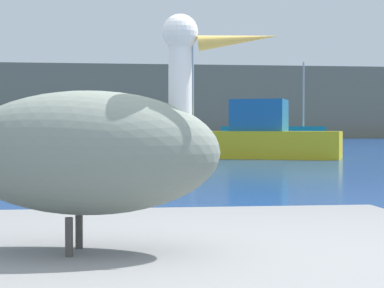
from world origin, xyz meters
The scene contains 4 objects.
hillside_backdrop centered at (0.00, 71.52, 3.82)m, with size 140.00×14.42×7.63m, color #7F755B.
pelican centered at (-0.63, 0.31, 0.95)m, with size 1.29×0.65×0.92m.
fishing_boat_yellow centered at (4.11, 20.23, 0.69)m, with size 6.77×4.33×4.88m.
fishing_boat_teal centered at (10.02, 41.70, 0.95)m, with size 7.34×3.51×5.61m.
Camera 1 is at (-0.53, -2.24, 1.03)m, focal length 60.92 mm.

